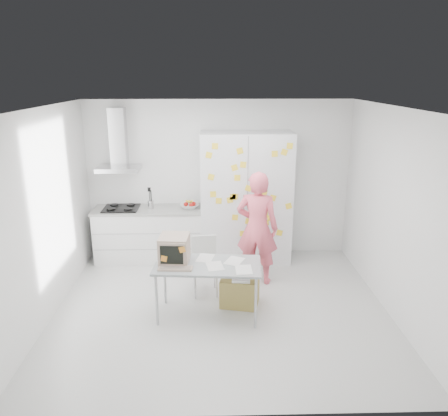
{
  "coord_description": "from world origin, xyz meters",
  "views": [
    {
      "loc": [
        -0.1,
        -5.36,
        3.08
      ],
      "look_at": [
        0.06,
        0.78,
        1.2
      ],
      "focal_mm": 35.0,
      "sensor_mm": 36.0,
      "label": 1
    }
  ],
  "objects_px": {
    "person": "(257,228)",
    "cardboard_box": "(240,290)",
    "chair": "(205,261)",
    "desk": "(186,256)"
  },
  "relations": [
    {
      "from": "person",
      "to": "chair",
      "type": "distance_m",
      "value": 0.94
    },
    {
      "from": "desk",
      "to": "chair",
      "type": "bearing_deg",
      "value": 74.92
    },
    {
      "from": "desk",
      "to": "cardboard_box",
      "type": "relative_size",
      "value": 2.43
    },
    {
      "from": "desk",
      "to": "chair",
      "type": "relative_size",
      "value": 1.69
    },
    {
      "from": "person",
      "to": "chair",
      "type": "bearing_deg",
      "value": 37.01
    },
    {
      "from": "cardboard_box",
      "to": "desk",
      "type": "bearing_deg",
      "value": -162.74
    },
    {
      "from": "desk",
      "to": "cardboard_box",
      "type": "distance_m",
      "value": 0.97
    },
    {
      "from": "desk",
      "to": "chair",
      "type": "distance_m",
      "value": 0.74
    },
    {
      "from": "chair",
      "to": "cardboard_box",
      "type": "distance_m",
      "value": 0.69
    },
    {
      "from": "person",
      "to": "cardboard_box",
      "type": "distance_m",
      "value": 1.01
    }
  ]
}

